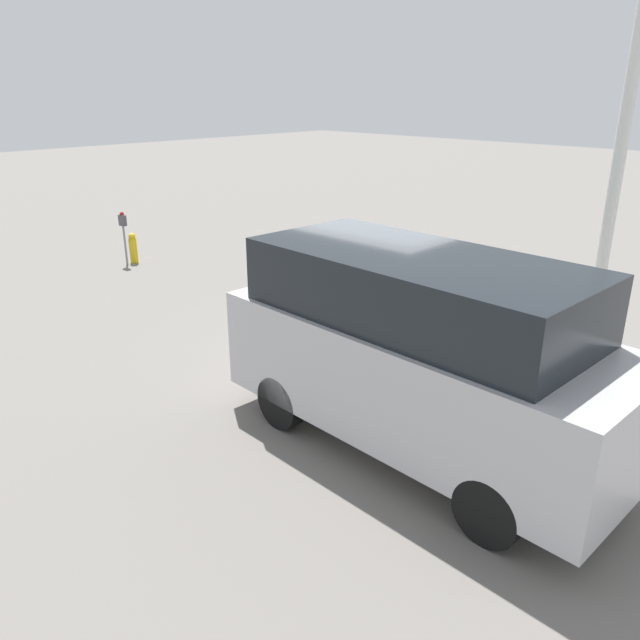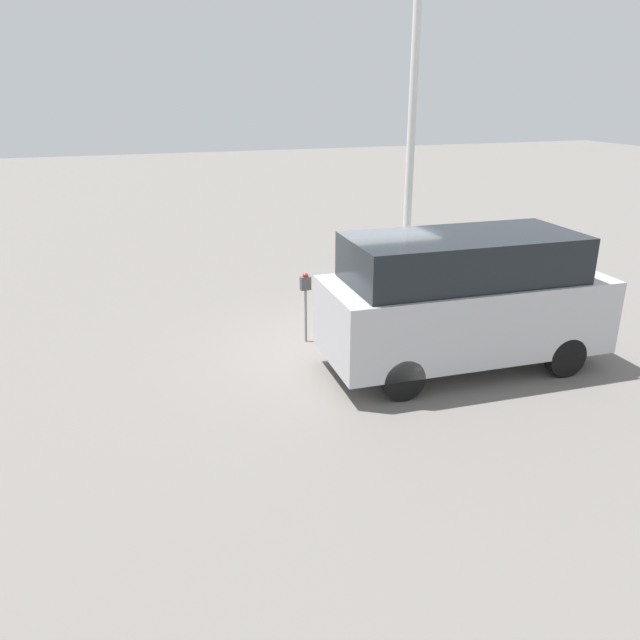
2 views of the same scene
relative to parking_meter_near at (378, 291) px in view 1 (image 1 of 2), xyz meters
name	(u,v)px [view 1 (image 1 of 2)]	position (x,y,z in m)	size (l,w,h in m)	color
ground_plane	(385,371)	(0.64, -0.57, -1.04)	(80.00, 80.00, 0.00)	slate
parking_meter_near	(378,291)	(0.00, 0.00, 0.00)	(0.20, 0.12, 1.40)	gray
parking_meter_far	(123,226)	(-7.84, -0.18, -0.07)	(0.20, 0.12, 1.31)	gray
lamp_post	(608,224)	(2.88, 1.55, 1.29)	(0.44, 0.44, 6.46)	beige
parked_van	(419,350)	(2.24, -2.02, 0.25)	(4.99, 2.12, 2.41)	#B2B2B7
fire_hydrant	(133,248)	(-7.87, 0.04, -0.66)	(0.19, 0.19, 0.76)	gold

